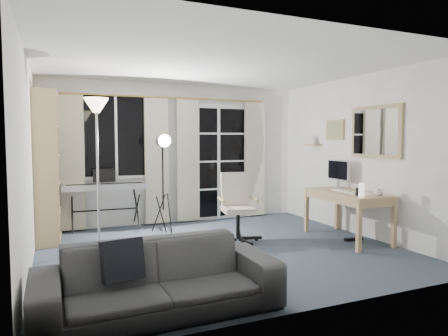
# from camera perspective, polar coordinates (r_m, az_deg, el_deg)

# --- Properties ---
(floor) EXTENTS (4.50, 4.00, 0.02)m
(floor) POSITION_cam_1_polar(r_m,az_deg,el_deg) (5.32, -0.31, -11.73)
(floor) COLOR #3A4454
(floor) RESTS_ON ground
(window) EXTENTS (1.20, 0.08, 1.40)m
(window) POSITION_cam_1_polar(r_m,az_deg,el_deg) (6.76, -15.20, 4.43)
(window) COLOR white
(window) RESTS_ON floor
(french_door) EXTENTS (1.32, 0.09, 2.11)m
(french_door) POSITION_cam_1_polar(r_m,az_deg,el_deg) (7.25, -0.89, 0.77)
(french_door) COLOR white
(french_door) RESTS_ON floor
(curtains) EXTENTS (3.60, 0.07, 2.13)m
(curtains) POSITION_cam_1_polar(r_m,az_deg,el_deg) (6.87, -7.47, 1.14)
(curtains) COLOR gold
(curtains) RESTS_ON floor
(bookshelf) EXTENTS (0.37, 0.99, 2.11)m
(bookshelf) POSITION_cam_1_polar(r_m,az_deg,el_deg) (6.18, -24.37, -0.38)
(bookshelf) COLOR #A48456
(bookshelf) RESTS_ON floor
(torchiere_lamp) EXTENTS (0.35, 0.35, 1.97)m
(torchiere_lamp) POSITION_cam_1_polar(r_m,az_deg,el_deg) (5.41, -17.73, 5.44)
(torchiere_lamp) COLOR #B2B2B7
(torchiere_lamp) RESTS_ON floor
(keyboard_piano) EXTENTS (1.28, 0.64, 0.92)m
(keyboard_piano) POSITION_cam_1_polar(r_m,az_deg,el_deg) (6.50, -16.65, -2.68)
(keyboard_piano) COLOR black
(keyboard_piano) RESTS_ON floor
(studio_light) EXTENTS (0.28, 0.31, 1.56)m
(studio_light) POSITION_cam_1_polar(r_m,az_deg,el_deg) (6.17, -8.66, 2.26)
(studio_light) COLOR black
(studio_light) RESTS_ON floor
(office_chair) EXTENTS (0.67, 0.66, 0.97)m
(office_chair) POSITION_cam_1_polar(r_m,az_deg,el_deg) (5.74, 1.74, -4.64)
(office_chair) COLOR black
(office_chair) RESTS_ON floor
(desk) EXTENTS (0.70, 1.32, 0.69)m
(desk) POSITION_cam_1_polar(r_m,az_deg,el_deg) (6.02, 17.20, -4.07)
(desk) COLOR #A58855
(desk) RESTS_ON floor
(monitor) EXTENTS (0.17, 0.50, 0.43)m
(monitor) POSITION_cam_1_polar(r_m,az_deg,el_deg) (6.45, 16.01, -0.40)
(monitor) COLOR silver
(monitor) RESTS_ON desk
(desk_clutter) EXTENTS (0.43, 0.78, 0.88)m
(desk_clutter) POSITION_cam_1_polar(r_m,az_deg,el_deg) (5.82, 18.09, -4.99)
(desk_clutter) COLOR white
(desk_clutter) RESTS_ON desk
(mug) EXTENTS (0.12, 0.09, 0.11)m
(mug) POSITION_cam_1_polar(r_m,az_deg,el_deg) (5.70, 21.25, -3.16)
(mug) COLOR silver
(mug) RESTS_ON desk
(wall_mirror) EXTENTS (0.04, 0.94, 0.74)m
(wall_mirror) POSITION_cam_1_polar(r_m,az_deg,el_deg) (6.07, 20.85, 4.84)
(wall_mirror) COLOR #A48456
(wall_mirror) RESTS_ON floor
(framed_print) EXTENTS (0.03, 0.42, 0.32)m
(framed_print) POSITION_cam_1_polar(r_m,az_deg,el_deg) (6.75, 15.58, 5.27)
(framed_print) COLOR #A48456
(framed_print) RESTS_ON floor
(wall_shelf) EXTENTS (0.16, 0.30, 0.18)m
(wall_shelf) POSITION_cam_1_polar(r_m,az_deg,el_deg) (7.11, 12.60, 3.70)
(wall_shelf) COLOR #A48456
(wall_shelf) RESTS_ON floor
(sofa) EXTENTS (1.99, 0.60, 0.78)m
(sofa) POSITION_cam_1_polar(r_m,az_deg,el_deg) (3.43, -9.25, -13.77)
(sofa) COLOR #2C2C2E
(sofa) RESTS_ON floor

